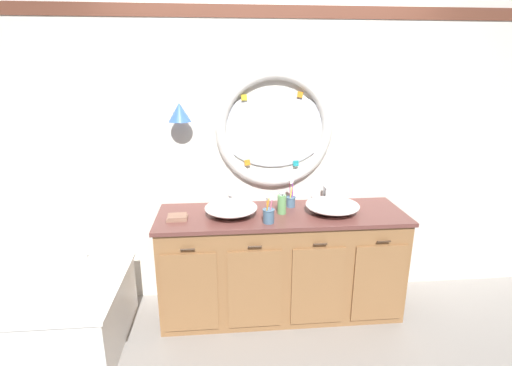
# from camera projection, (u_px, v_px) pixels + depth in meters

# --- Properties ---
(ground_plane) EXTENTS (14.00, 14.00, 0.00)m
(ground_plane) POSITION_uv_depth(u_px,v_px,m) (279.00, 328.00, 2.93)
(ground_plane) COLOR gray
(back_wall_assembly) EXTENTS (6.40, 0.26, 2.60)m
(back_wall_assembly) POSITION_uv_depth(u_px,v_px,m) (271.00, 146.00, 3.11)
(back_wall_assembly) COLOR silver
(back_wall_assembly) RESTS_ON ground_plane
(vanity_counter) EXTENTS (1.91, 0.62, 0.85)m
(vanity_counter) POSITION_uv_depth(u_px,v_px,m) (281.00, 262.00, 3.06)
(vanity_counter) COLOR olive
(vanity_counter) RESTS_ON ground_plane
(bathtub) EXTENTS (1.60, 0.90, 0.60)m
(bathtub) POSITION_uv_depth(u_px,v_px,m) (6.00, 312.00, 2.65)
(bathtub) COLOR white
(bathtub) RESTS_ON ground_plane
(sink_basin_left) EXTENTS (0.40, 0.40, 0.13)m
(sink_basin_left) POSITION_uv_depth(u_px,v_px,m) (231.00, 208.00, 2.87)
(sink_basin_left) COLOR white
(sink_basin_left) RESTS_ON vanity_counter
(sink_basin_right) EXTENTS (0.41, 0.41, 0.11)m
(sink_basin_right) POSITION_uv_depth(u_px,v_px,m) (332.00, 206.00, 2.93)
(sink_basin_right) COLOR white
(sink_basin_right) RESTS_ON vanity_counter
(faucet_set_left) EXTENTS (0.23, 0.14, 0.14)m
(faucet_set_left) POSITION_uv_depth(u_px,v_px,m) (230.00, 199.00, 3.09)
(faucet_set_left) COLOR silver
(faucet_set_left) RESTS_ON vanity_counter
(faucet_set_right) EXTENTS (0.23, 0.13, 0.15)m
(faucet_set_right) POSITION_uv_depth(u_px,v_px,m) (324.00, 196.00, 3.16)
(faucet_set_right) COLOR silver
(faucet_set_right) RESTS_ON vanity_counter
(toothbrush_holder_left) EXTENTS (0.09, 0.09, 0.22)m
(toothbrush_holder_left) POSITION_uv_depth(u_px,v_px,m) (269.00, 215.00, 2.74)
(toothbrush_holder_left) COLOR slate
(toothbrush_holder_left) RESTS_ON vanity_counter
(toothbrush_holder_right) EXTENTS (0.08, 0.08, 0.23)m
(toothbrush_holder_right) POSITION_uv_depth(u_px,v_px,m) (291.00, 200.00, 3.06)
(toothbrush_holder_right) COLOR slate
(toothbrush_holder_right) RESTS_ON vanity_counter
(soap_dispenser) EXTENTS (0.07, 0.07, 0.18)m
(soap_dispenser) POSITION_uv_depth(u_px,v_px,m) (282.00, 204.00, 2.91)
(soap_dispenser) COLOR #6BAD66
(soap_dispenser) RESTS_ON vanity_counter
(folded_hand_towel) EXTENTS (0.15, 0.13, 0.03)m
(folded_hand_towel) POSITION_uv_depth(u_px,v_px,m) (177.00, 217.00, 2.81)
(folded_hand_towel) COLOR #936B56
(folded_hand_towel) RESTS_ON vanity_counter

